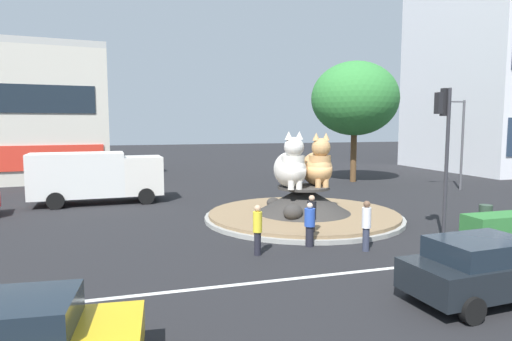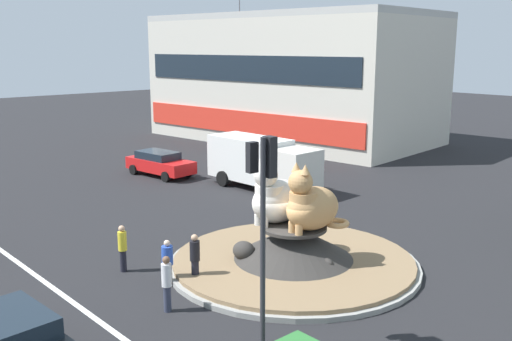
% 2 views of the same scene
% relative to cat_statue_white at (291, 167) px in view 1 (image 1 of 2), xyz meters
% --- Properties ---
extents(ground_plane, '(160.00, 160.00, 0.00)m').
position_rel_cat_statue_white_xyz_m(ground_plane, '(0.74, 0.21, -2.51)').
color(ground_plane, black).
extents(lane_centreline, '(112.00, 0.20, 0.01)m').
position_rel_cat_statue_white_xyz_m(lane_centreline, '(0.74, -7.29, -2.51)').
color(lane_centreline, silver).
rests_on(lane_centreline, ground).
extents(roundabout_island, '(9.32, 9.32, 1.57)m').
position_rel_cat_statue_white_xyz_m(roundabout_island, '(0.72, 0.20, -1.97)').
color(roundabout_island, gray).
rests_on(roundabout_island, ground).
extents(cat_statue_white, '(1.75, 2.59, 2.59)m').
position_rel_cat_statue_white_xyz_m(cat_statue_white, '(0.00, 0.00, 0.00)').
color(cat_statue_white, silver).
rests_on(cat_statue_white, roundabout_island).
extents(cat_statue_calico, '(1.85, 2.61, 2.51)m').
position_rel_cat_statue_white_xyz_m(cat_statue_calico, '(1.47, 0.28, -0.03)').
color(cat_statue_calico, tan).
rests_on(cat_statue_calico, roundabout_island).
extents(traffic_light_mast, '(0.74, 0.50, 5.83)m').
position_rel_cat_statue_white_xyz_m(traffic_light_mast, '(4.43, -4.75, 1.72)').
color(traffic_light_mast, '#2D2D33').
rests_on(traffic_light_mast, ground).
extents(broadleaf_tree_behind_island, '(6.65, 6.65, 9.26)m').
position_rel_cat_statue_white_xyz_m(broadleaf_tree_behind_island, '(9.84, 11.80, 3.90)').
color(broadleaf_tree_behind_island, brown).
rests_on(broadleaf_tree_behind_island, ground).
extents(streetlight_arm, '(2.07, 0.56, 6.08)m').
position_rel_cat_statue_white_xyz_m(streetlight_arm, '(14.45, 5.83, 1.08)').
color(streetlight_arm, '#4C4C51').
rests_on(streetlight_arm, ground).
extents(pedestrian_black_shirt, '(0.35, 0.35, 1.75)m').
position_rel_cat_statue_white_xyz_m(pedestrian_black_shirt, '(-0.46, -3.43, -1.58)').
color(pedestrian_black_shirt, black).
rests_on(pedestrian_black_shirt, ground).
extents(pedestrian_yellow_shirt, '(0.32, 0.32, 1.75)m').
position_rel_cat_statue_white_xyz_m(pedestrian_yellow_shirt, '(-3.06, -4.75, -1.58)').
color(pedestrian_yellow_shirt, black).
rests_on(pedestrian_yellow_shirt, ground).
extents(pedestrian_white_shirt, '(0.32, 0.32, 1.80)m').
position_rel_cat_statue_white_xyz_m(pedestrian_white_shirt, '(0.76, -5.39, -1.54)').
color(pedestrian_white_shirt, '#33384C').
rests_on(pedestrian_white_shirt, ground).
extents(pedestrian_blue_shirt, '(0.39, 0.39, 1.63)m').
position_rel_cat_statue_white_xyz_m(pedestrian_blue_shirt, '(-0.91, -4.25, -1.67)').
color(pedestrian_blue_shirt, black).
rests_on(pedestrian_blue_shirt, ground).
extents(sedan_on_far_lane, '(4.27, 2.28, 1.63)m').
position_rel_cat_statue_white_xyz_m(sedan_on_far_lane, '(1.26, -10.19, -1.66)').
color(sedan_on_far_lane, black).
rests_on(sedan_on_far_lane, ground).
extents(parked_car_right, '(4.28, 2.41, 1.51)m').
position_rel_cat_statue_white_xyz_m(parked_car_right, '(-9.27, -10.78, -1.72)').
color(parked_car_right, gold).
rests_on(parked_car_right, ground).
extents(delivery_box_truck, '(7.16, 2.80, 2.89)m').
position_rel_cat_statue_white_xyz_m(delivery_box_truck, '(-8.83, 7.44, -0.91)').
color(delivery_box_truck, silver).
rests_on(delivery_box_truck, ground).
extents(litter_bin, '(0.56, 0.56, 0.90)m').
position_rel_cat_statue_white_xyz_m(litter_bin, '(8.02, -3.29, -2.06)').
color(litter_bin, '#2D4233').
rests_on(litter_bin, ground).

